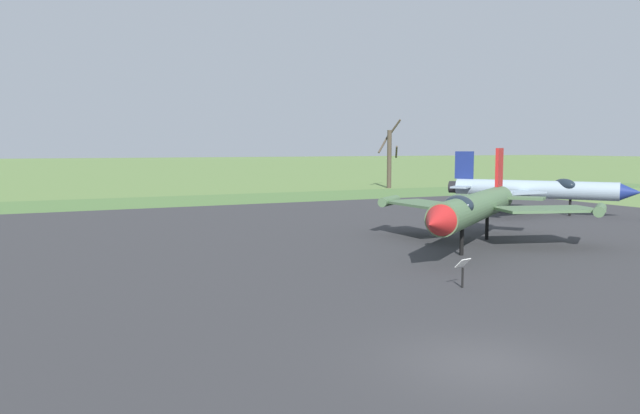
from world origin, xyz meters
The scene contains 7 objects.
ground_plane centered at (0.00, 0.00, 0.00)m, with size 600.00×600.00×0.00m, color #607F42.
asphalt_apron centered at (0.00, 15.58, 0.03)m, with size 74.86×51.93×0.05m, color #333335.
grass_verge_strip centered at (0.00, 47.55, 0.03)m, with size 134.86×12.00×0.06m, color #50743C.
jet_fighter_front_left centered at (11.05, 13.72, 2.14)m, with size 13.55×12.55×5.14m.
info_placard_front_left centered at (4.66, 6.61, 0.73)m, with size 0.60×0.45×1.14m.
jet_fighter_rear_center centered at (25.46, 24.18, 2.00)m, with size 11.18×12.31×4.86m.
bare_tree_center centered at (31.76, 55.56, 4.10)m, with size 2.63×2.65×8.70m.
Camera 1 is at (-9.50, -11.11, 5.19)m, focal length 34.40 mm.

